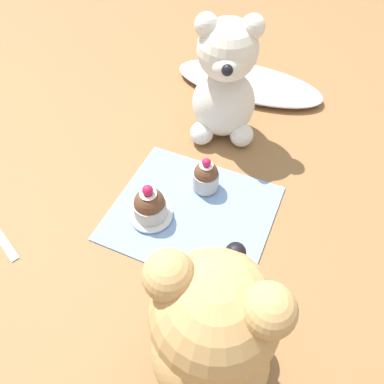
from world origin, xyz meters
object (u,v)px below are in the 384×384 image
(cupcake_near_cream_bear, at_px, (207,176))
(saucer_plate, at_px, (151,214))
(teddy_bear_tan, at_px, (212,338))
(teaspoon, at_px, (1,237))
(cupcake_near_tan_bear, at_px, (150,205))
(teddy_bear_cream, at_px, (225,84))

(cupcake_near_cream_bear, xyz_separation_m, saucer_plate, (-0.06, -0.09, -0.02))
(teddy_bear_tan, relative_size, saucer_plate, 3.66)
(teaspoon, bearing_deg, cupcake_near_tan_bear, -122.00)
(cupcake_near_tan_bear, bearing_deg, cupcake_near_cream_bear, 57.68)
(cupcake_near_cream_bear, bearing_deg, teddy_bear_tan, -67.28)
(cupcake_near_cream_bear, height_order, saucer_plate, cupcake_near_cream_bear)
(cupcake_near_cream_bear, relative_size, teaspoon, 0.63)
(teaspoon, bearing_deg, saucer_plate, -122.00)
(cupcake_near_cream_bear, height_order, cupcake_near_tan_bear, cupcake_near_tan_bear)
(saucer_plate, bearing_deg, cupcake_near_cream_bear, 57.68)
(teddy_bear_tan, height_order, teaspoon, teddy_bear_tan)
(saucer_plate, xyz_separation_m, teaspoon, (-0.20, -0.13, -0.01))
(cupcake_near_cream_bear, distance_m, teaspoon, 0.35)
(teddy_bear_cream, xyz_separation_m, cupcake_near_cream_bear, (0.03, -0.15, -0.08))
(saucer_plate, relative_size, cupcake_near_tan_bear, 1.04)
(teddy_bear_tan, xyz_separation_m, saucer_plate, (-0.18, 0.18, -0.11))
(teddy_bear_tan, bearing_deg, cupcake_near_tan_bear, -49.16)
(teddy_bear_cream, xyz_separation_m, saucer_plate, (-0.03, -0.25, -0.10))
(teddy_bear_tan, xyz_separation_m, cupcake_near_tan_bear, (-0.18, 0.18, -0.09))
(cupcake_near_tan_bear, bearing_deg, teddy_bear_cream, 82.98)
(teddy_bear_tan, height_order, cupcake_near_cream_bear, teddy_bear_tan)
(cupcake_near_tan_bear, bearing_deg, teddy_bear_tan, -46.02)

